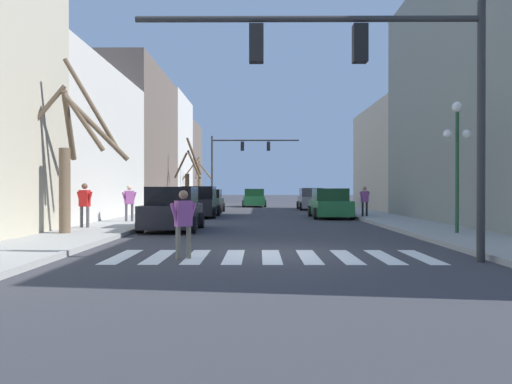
{
  "coord_description": "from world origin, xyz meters",
  "views": [
    {
      "loc": [
        -0.3,
        -12.68,
        1.63
      ],
      "look_at": [
        -0.48,
        19.31,
        1.43
      ],
      "focal_mm": 35.0,
      "sensor_mm": 36.0,
      "label": 1
    }
  ],
  "objects_px": {
    "traffic_signal_near": "(375,70)",
    "street_tree_right_mid": "(189,178)",
    "pedestrian_waiting_at_curb": "(183,218)",
    "car_parked_left_mid": "(172,210)",
    "car_parked_right_mid": "(254,198)",
    "car_parked_right_far": "(200,203)",
    "pedestrian_near_right_corner": "(85,201)",
    "traffic_signal_far": "(238,155)",
    "street_lamp_right_corner": "(457,140)",
    "car_parked_left_far": "(330,204)",
    "street_tree_right_near": "(199,182)",
    "car_parked_right_near": "(311,200)",
    "pedestrian_crossing_street": "(365,199)",
    "street_tree_left_near": "(71,155)",
    "car_driving_away_lane": "(209,202)",
    "pedestrian_on_left_sidewalk": "(129,200)"
  },
  "relations": [
    {
      "from": "street_lamp_right_corner",
      "to": "car_driving_away_lane",
      "type": "bearing_deg",
      "value": 120.13
    },
    {
      "from": "car_parked_left_mid",
      "to": "car_driving_away_lane",
      "type": "bearing_deg",
      "value": 0.23
    },
    {
      "from": "pedestrian_near_right_corner",
      "to": "pedestrian_crossing_street",
      "type": "xyz_separation_m",
      "value": [
        12.47,
        8.0,
        -0.05
      ]
    },
    {
      "from": "pedestrian_on_left_sidewalk",
      "to": "car_parked_right_far",
      "type": "bearing_deg",
      "value": 31.11
    },
    {
      "from": "car_parked_left_mid",
      "to": "pedestrian_near_right_corner",
      "type": "distance_m",
      "value": 3.36
    },
    {
      "from": "car_parked_right_far",
      "to": "car_parked_left_far",
      "type": "xyz_separation_m",
      "value": [
        7.42,
        -0.75,
        -0.05
      ]
    },
    {
      "from": "pedestrian_near_right_corner",
      "to": "pedestrian_crossing_street",
      "type": "relative_size",
      "value": 1.05
    },
    {
      "from": "traffic_signal_far",
      "to": "car_parked_right_near",
      "type": "distance_m",
      "value": 10.05
    },
    {
      "from": "car_parked_right_far",
      "to": "pedestrian_waiting_at_curb",
      "type": "xyz_separation_m",
      "value": [
        1.66,
        -17.17,
        0.12
      ]
    },
    {
      "from": "pedestrian_crossing_street",
      "to": "car_parked_right_mid",
      "type": "bearing_deg",
      "value": -98.65
    },
    {
      "from": "car_parked_left_mid",
      "to": "street_tree_right_near",
      "type": "relative_size",
      "value": 0.92
    },
    {
      "from": "pedestrian_near_right_corner",
      "to": "street_tree_right_near",
      "type": "relative_size",
      "value": 0.37
    },
    {
      "from": "car_parked_right_far",
      "to": "street_tree_right_mid",
      "type": "distance_m",
      "value": 11.66
    },
    {
      "from": "street_lamp_right_corner",
      "to": "street_tree_right_near",
      "type": "xyz_separation_m",
      "value": [
        -12.53,
        31.36,
        -1.02
      ]
    },
    {
      "from": "street_lamp_right_corner",
      "to": "street_tree_left_near",
      "type": "xyz_separation_m",
      "value": [
        -13.06,
        -0.01,
        -0.49
      ]
    },
    {
      "from": "traffic_signal_near",
      "to": "street_tree_right_mid",
      "type": "bearing_deg",
      "value": 105.87
    },
    {
      "from": "traffic_signal_far",
      "to": "street_tree_right_mid",
      "type": "height_order",
      "value": "traffic_signal_far"
    },
    {
      "from": "car_parked_right_mid",
      "to": "pedestrian_waiting_at_curb",
      "type": "bearing_deg",
      "value": -2.27
    },
    {
      "from": "pedestrian_waiting_at_curb",
      "to": "car_parked_left_mid",
      "type": "bearing_deg",
      "value": 65.55
    },
    {
      "from": "street_lamp_right_corner",
      "to": "pedestrian_waiting_at_curb",
      "type": "xyz_separation_m",
      "value": [
        -8.46,
        -5.26,
        -2.33
      ]
    },
    {
      "from": "car_parked_left_mid",
      "to": "pedestrian_on_left_sidewalk",
      "type": "xyz_separation_m",
      "value": [
        -2.54,
        3.2,
        0.33
      ]
    },
    {
      "from": "pedestrian_crossing_street",
      "to": "street_tree_left_near",
      "type": "distance_m",
      "value": 15.99
    },
    {
      "from": "car_parked_left_mid",
      "to": "pedestrian_waiting_at_curb",
      "type": "distance_m",
      "value": 8.14
    },
    {
      "from": "car_parked_right_far",
      "to": "street_tree_right_near",
      "type": "distance_m",
      "value": 19.66
    },
    {
      "from": "pedestrian_near_right_corner",
      "to": "street_tree_right_near",
      "type": "height_order",
      "value": "street_tree_right_near"
    },
    {
      "from": "car_parked_left_mid",
      "to": "car_parked_right_far",
      "type": "bearing_deg",
      "value": 0.14
    },
    {
      "from": "street_lamp_right_corner",
      "to": "car_parked_right_near",
      "type": "distance_m",
      "value": 22.73
    },
    {
      "from": "street_lamp_right_corner",
      "to": "car_driving_away_lane",
      "type": "height_order",
      "value": "street_lamp_right_corner"
    },
    {
      "from": "pedestrian_near_right_corner",
      "to": "pedestrian_on_left_sidewalk",
      "type": "bearing_deg",
      "value": -81.68
    },
    {
      "from": "pedestrian_crossing_street",
      "to": "street_tree_left_near",
      "type": "xyz_separation_m",
      "value": [
        -12.13,
        -10.28,
        1.68
      ]
    },
    {
      "from": "car_parked_right_near",
      "to": "car_parked_left_far",
      "type": "relative_size",
      "value": 0.99
    },
    {
      "from": "car_parked_right_mid",
      "to": "pedestrian_on_left_sidewalk",
      "type": "distance_m",
      "value": 23.71
    },
    {
      "from": "traffic_signal_near",
      "to": "street_tree_left_near",
      "type": "xyz_separation_m",
      "value": [
        -8.95,
        5.72,
        -1.5
      ]
    },
    {
      "from": "car_parked_left_mid",
      "to": "pedestrian_on_left_sidewalk",
      "type": "relative_size",
      "value": 2.55
    },
    {
      "from": "traffic_signal_far",
      "to": "street_tree_right_mid",
      "type": "xyz_separation_m",
      "value": [
        -3.69,
        -6.16,
        -2.27
      ]
    },
    {
      "from": "car_parked_right_near",
      "to": "pedestrian_waiting_at_curb",
      "type": "height_order",
      "value": "car_parked_right_near"
    },
    {
      "from": "traffic_signal_far",
      "to": "car_parked_right_mid",
      "type": "bearing_deg",
      "value": -15.0
    },
    {
      "from": "car_parked_right_near",
      "to": "pedestrian_on_left_sidewalk",
      "type": "distance_m",
      "value": 19.34
    },
    {
      "from": "car_parked_right_near",
      "to": "pedestrian_waiting_at_curb",
      "type": "relative_size",
      "value": 2.91
    },
    {
      "from": "pedestrian_crossing_street",
      "to": "pedestrian_waiting_at_curb",
      "type": "xyz_separation_m",
      "value": [
        -7.52,
        -15.53,
        -0.16
      ]
    },
    {
      "from": "pedestrian_crossing_street",
      "to": "street_tree_right_mid",
      "type": "relative_size",
      "value": 0.29
    },
    {
      "from": "car_parked_right_mid",
      "to": "car_parked_right_far",
      "type": "bearing_deg",
      "value": -10.03
    },
    {
      "from": "traffic_signal_far",
      "to": "car_parked_right_near",
      "type": "xyz_separation_m",
      "value": [
        6.05,
        -6.94,
        -4.02
      ]
    },
    {
      "from": "street_tree_left_near",
      "to": "car_driving_away_lane",
      "type": "bearing_deg",
      "value": 80.57
    },
    {
      "from": "street_lamp_right_corner",
      "to": "pedestrian_near_right_corner",
      "type": "relative_size",
      "value": 2.61
    },
    {
      "from": "car_parked_left_far",
      "to": "pedestrian_crossing_street",
      "type": "xyz_separation_m",
      "value": [
        1.76,
        -0.89,
        0.33
      ]
    },
    {
      "from": "street_tree_right_mid",
      "to": "street_tree_right_near",
      "type": "height_order",
      "value": "street_tree_right_mid"
    },
    {
      "from": "street_lamp_right_corner",
      "to": "car_parked_right_mid",
      "type": "bearing_deg",
      "value": 103.77
    },
    {
      "from": "traffic_signal_near",
      "to": "street_tree_left_near",
      "type": "height_order",
      "value": "street_tree_left_near"
    },
    {
      "from": "car_parked_left_far",
      "to": "street_tree_left_near",
      "type": "bearing_deg",
      "value": 137.14
    }
  ]
}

